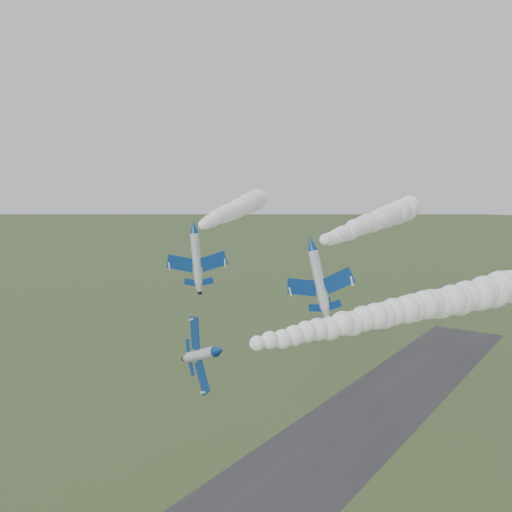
# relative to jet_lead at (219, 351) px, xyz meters

# --- Properties ---
(runway) EXTENTS (24.00, 260.00, 0.04)m
(runway) POSITION_rel_jet_lead_xyz_m (-11.35, 33.13, -34.86)
(runway) COLOR #2B2B2D
(runway) RESTS_ON ground
(jet_lead) EXTENTS (6.65, 10.86, 8.85)m
(jet_lead) POSITION_rel_jet_lead_xyz_m (0.00, 0.00, 0.00)
(jet_lead) COLOR silver
(smoke_trail_jet_lead) EXTENTS (28.31, 54.36, 5.43)m
(smoke_trail_jet_lead) POSITION_rel_jet_lead_xyz_m (13.62, 27.75, 1.60)
(smoke_trail_jet_lead) COLOR white
(jet_pair_left) EXTENTS (10.36, 11.90, 3.11)m
(jet_pair_left) POSITION_rel_jet_lead_xyz_m (-23.00, 22.94, 11.58)
(jet_pair_left) COLOR silver
(smoke_trail_jet_pair_left) EXTENTS (31.64, 64.29, 5.46)m
(smoke_trail_jet_pair_left) POSITION_rel_jet_lead_xyz_m (-38.47, 56.16, 12.83)
(smoke_trail_jet_pair_left) COLOR white
(jet_pair_right) EXTENTS (10.24, 12.56, 3.75)m
(jet_pair_right) POSITION_rel_jet_lead_xyz_m (-0.71, 22.55, 10.18)
(jet_pair_right) COLOR silver
(smoke_trail_jet_pair_right) EXTENTS (9.94, 55.97, 4.99)m
(smoke_trail_jet_pair_right) POSITION_rel_jet_lead_xyz_m (-3.51, 53.37, 11.62)
(smoke_trail_jet_pair_right) COLOR white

